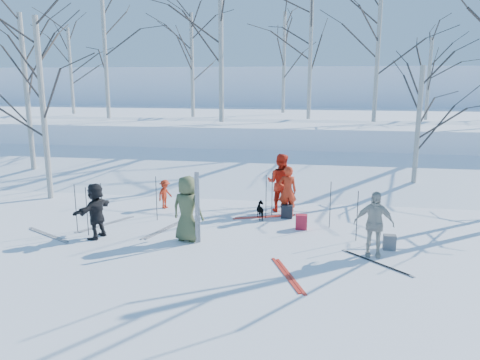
% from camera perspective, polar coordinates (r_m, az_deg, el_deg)
% --- Properties ---
extents(ground, '(120.00, 120.00, 0.00)m').
position_cam_1_polar(ground, '(12.38, -1.16, -7.36)').
color(ground, white).
rests_on(ground, ground).
extents(snow_ramp, '(70.00, 9.49, 4.12)m').
position_cam_1_polar(snow_ramp, '(19.01, 2.75, 0.09)').
color(snow_ramp, white).
rests_on(snow_ramp, ground).
extents(snow_plateau, '(70.00, 18.00, 2.20)m').
position_cam_1_polar(snow_plateau, '(28.71, 5.16, 5.92)').
color(snow_plateau, white).
rests_on(snow_plateau, ground).
extents(far_hill, '(90.00, 30.00, 6.00)m').
position_cam_1_polar(far_hill, '(49.55, 7.12, 9.70)').
color(far_hill, white).
rests_on(far_hill, ground).
extents(skier_olive_center, '(0.94, 0.71, 1.73)m').
position_cam_1_polar(skier_olive_center, '(12.18, -6.45, -3.49)').
color(skier_olive_center, '#465030').
rests_on(skier_olive_center, ground).
extents(skier_red_north, '(0.64, 0.49, 1.57)m').
position_cam_1_polar(skier_red_north, '(14.34, 5.80, -1.39)').
color(skier_red_north, '#B42710').
rests_on(skier_red_north, ground).
extents(skier_redor_behind, '(1.03, 0.88, 1.86)m').
position_cam_1_polar(skier_redor_behind, '(14.85, 4.96, -0.33)').
color(skier_redor_behind, red).
rests_on(skier_redor_behind, ground).
extents(skier_red_seated, '(0.54, 0.69, 0.94)m').
position_cam_1_polar(skier_red_seated, '(15.43, -9.13, -1.70)').
color(skier_red_seated, '#B42710').
rests_on(skier_red_seated, ground).
extents(skier_cream_east, '(0.95, 0.44, 1.59)m').
position_cam_1_polar(skier_cream_east, '(11.54, 16.01, -5.16)').
color(skier_cream_east, beige).
rests_on(skier_cream_east, ground).
extents(skier_grey_west, '(0.72, 1.44, 1.49)m').
position_cam_1_polar(skier_grey_west, '(12.93, -17.16, -3.60)').
color(skier_grey_west, black).
rests_on(skier_grey_west, ground).
extents(dog, '(0.51, 0.68, 0.52)m').
position_cam_1_polar(dog, '(14.14, 2.65, -3.73)').
color(dog, black).
rests_on(dog, ground).
extents(upright_ski_left, '(0.11, 0.17, 1.90)m').
position_cam_1_polar(upright_ski_left, '(11.90, -5.35, -3.42)').
color(upright_ski_left, silver).
rests_on(upright_ski_left, ground).
extents(upright_ski_right, '(0.11, 0.23, 1.89)m').
position_cam_1_polar(upright_ski_right, '(11.91, -5.10, -3.41)').
color(upright_ski_right, silver).
rests_on(upright_ski_right, ground).
extents(ski_pair_a, '(2.10, 2.10, 0.02)m').
position_cam_1_polar(ski_pair_a, '(11.36, 16.24, -9.65)').
color(ski_pair_a, silver).
rests_on(ski_pair_a, ground).
extents(ski_pair_b, '(1.52, 2.04, 0.02)m').
position_cam_1_polar(ski_pair_b, '(10.34, 5.84, -11.45)').
color(ski_pair_b, red).
rests_on(ski_pair_b, ground).
extents(ski_pair_c, '(1.30, 2.02, 0.02)m').
position_cam_1_polar(ski_pair_c, '(13.38, -9.19, -5.95)').
color(ski_pair_c, silver).
rests_on(ski_pair_c, ground).
extents(ski_pair_d, '(1.80, 2.07, 0.02)m').
position_cam_1_polar(ski_pair_d, '(13.77, -22.34, -6.21)').
color(ski_pair_d, silver).
rests_on(ski_pair_d, ground).
extents(ski_pair_e, '(1.42, 2.03, 0.02)m').
position_cam_1_polar(ski_pair_e, '(14.39, 2.99, -4.49)').
color(ski_pair_e, red).
rests_on(ski_pair_e, ground).
extents(ski_pair_f, '(1.77, 2.07, 0.02)m').
position_cam_1_polar(ski_pair_f, '(14.21, -16.03, -5.20)').
color(ski_pair_f, silver).
rests_on(ski_pair_f, ground).
extents(ski_pole_a, '(0.02, 0.02, 1.34)m').
position_cam_1_polar(ski_pole_a, '(14.41, 3.93, -1.76)').
color(ski_pole_a, black).
rests_on(ski_pole_a, ground).
extents(ski_pole_b, '(0.02, 0.02, 1.34)m').
position_cam_1_polar(ski_pole_b, '(12.51, 14.09, -4.29)').
color(ski_pole_b, black).
rests_on(ski_pole_b, ground).
extents(ski_pole_c, '(0.02, 0.02, 1.34)m').
position_cam_1_polar(ski_pole_c, '(13.46, 10.94, -2.98)').
color(ski_pole_c, black).
rests_on(ski_pole_c, ground).
extents(ski_pole_d, '(0.02, 0.02, 1.34)m').
position_cam_1_polar(ski_pole_d, '(14.12, 3.19, -2.05)').
color(ski_pole_d, black).
rests_on(ski_pole_d, ground).
extents(ski_pole_e, '(0.02, 0.02, 1.34)m').
position_cam_1_polar(ski_pole_e, '(13.65, -19.38, -3.24)').
color(ski_pole_e, black).
rests_on(ski_pole_e, ground).
extents(ski_pole_f, '(0.02, 0.02, 1.34)m').
position_cam_1_polar(ski_pole_f, '(13.22, -18.15, -3.66)').
color(ski_pole_f, black).
rests_on(ski_pole_f, ground).
extents(ski_pole_g, '(0.02, 0.02, 1.34)m').
position_cam_1_polar(ski_pole_g, '(12.28, 15.78, -4.70)').
color(ski_pole_g, black).
rests_on(ski_pole_g, ground).
extents(ski_pole_h, '(0.02, 0.02, 1.34)m').
position_cam_1_polar(ski_pole_h, '(14.12, -10.15, -2.22)').
color(ski_pole_h, black).
rests_on(ski_pole_h, ground).
extents(ski_pole_i, '(0.02, 0.02, 1.34)m').
position_cam_1_polar(ski_pole_i, '(13.58, -16.50, -3.13)').
color(ski_pole_i, black).
rests_on(ski_pole_i, ground).
extents(backpack_red, '(0.32, 0.22, 0.42)m').
position_cam_1_polar(backpack_red, '(13.31, 7.50, -5.09)').
color(backpack_red, '#A91A2B').
rests_on(backpack_red, ground).
extents(backpack_grey, '(0.30, 0.20, 0.38)m').
position_cam_1_polar(backpack_grey, '(12.24, 17.76, -7.25)').
color(backpack_grey, '#585B60').
rests_on(backpack_grey, ground).
extents(backpack_dark, '(0.34, 0.24, 0.40)m').
position_cam_1_polar(backpack_dark, '(14.31, 5.73, -3.84)').
color(backpack_dark, black).
rests_on(backpack_dark, ground).
extents(birch_plateau_a, '(4.53, 4.53, 5.62)m').
position_cam_1_polar(birch_plateau_a, '(27.67, 5.37, 13.99)').
color(birch_plateau_a, silver).
rests_on(birch_plateau_a, snow_plateau).
extents(birch_plateau_d, '(4.80, 4.80, 6.00)m').
position_cam_1_polar(birch_plateau_d, '(22.59, 16.43, 14.44)').
color(birch_plateau_d, silver).
rests_on(birch_plateau_d, snow_plateau).
extents(birch_plateau_e, '(5.76, 5.76, 7.37)m').
position_cam_1_polar(birch_plateau_e, '(21.73, -2.35, 16.83)').
color(birch_plateau_e, silver).
rests_on(birch_plateau_e, snow_plateau).
extents(birch_plateau_f, '(3.87, 3.87, 4.67)m').
position_cam_1_polar(birch_plateau_f, '(28.29, -19.93, 12.33)').
color(birch_plateau_f, silver).
rests_on(birch_plateau_f, snow_plateau).
extents(birch_plateau_g, '(4.80, 4.80, 5.99)m').
position_cam_1_polar(birch_plateau_g, '(23.50, 8.56, 14.68)').
color(birch_plateau_g, silver).
rests_on(birch_plateau_g, snow_plateau).
extents(birch_plateau_h, '(4.86, 4.86, 6.09)m').
position_cam_1_polar(birch_plateau_h, '(24.58, -16.10, 14.35)').
color(birch_plateau_h, silver).
rests_on(birch_plateau_h, snow_plateau).
extents(birch_plateau_i, '(4.22, 4.22, 5.18)m').
position_cam_1_polar(birch_plateau_i, '(24.65, -5.87, 13.68)').
color(birch_plateau_i, silver).
rests_on(birch_plateau_i, snow_plateau).
extents(birch_plateau_j, '(3.29, 3.29, 3.84)m').
position_cam_1_polar(birch_plateau_j, '(24.41, 22.02, 11.32)').
color(birch_plateau_j, silver).
rests_on(birch_plateau_j, snow_plateau).
extents(birch_edge_a, '(4.93, 4.93, 6.19)m').
position_cam_1_polar(birch_edge_a, '(17.49, -22.87, 7.84)').
color(birch_edge_a, silver).
rests_on(birch_edge_a, ground).
extents(birch_edge_d, '(5.26, 5.26, 6.65)m').
position_cam_1_polar(birch_edge_d, '(20.77, -24.50, 8.90)').
color(birch_edge_d, silver).
rests_on(birch_edge_d, ground).
extents(birch_edge_e, '(3.82, 3.82, 4.61)m').
position_cam_1_polar(birch_edge_e, '(17.66, 20.83, 5.45)').
color(birch_edge_e, silver).
rests_on(birch_edge_e, ground).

